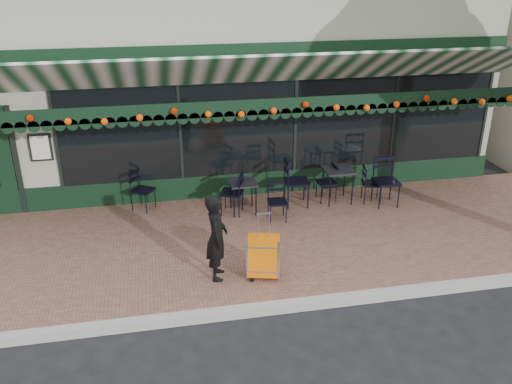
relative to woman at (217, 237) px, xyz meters
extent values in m
plane|color=black|center=(0.69, -0.83, -0.87)|extent=(80.00, 80.00, 0.00)
cube|color=brown|center=(0.69, 1.17, -0.79)|extent=(18.00, 4.00, 0.15)
cube|color=#9E9E99|center=(0.69, -0.91, -0.79)|extent=(18.00, 0.16, 0.15)
cube|color=#9D9888|center=(0.69, 7.17, 1.38)|extent=(12.00, 8.00, 4.50)
cube|color=black|center=(1.89, 3.15, 0.78)|extent=(9.20, 0.04, 2.00)
cube|color=silver|center=(-3.01, 3.11, 0.63)|extent=(0.42, 0.04, 0.55)
cube|color=black|center=(0.69, 1.69, 1.59)|extent=(12.00, 0.03, 0.28)
cylinder|color=#DB4F06|center=(0.69, 1.63, 1.57)|extent=(11.60, 0.12, 0.12)
imported|color=black|center=(0.00, 0.00, 0.00)|extent=(0.41, 0.57, 1.43)
cube|color=orange|center=(0.72, -0.17, -0.32)|extent=(0.55, 0.40, 0.66)
cube|color=black|center=(0.72, -0.17, -0.68)|extent=(0.55, 0.40, 0.07)
cube|color=silver|center=(0.72, -0.17, 0.22)|extent=(0.22, 0.09, 0.41)
cube|color=black|center=(2.84, 2.45, -0.02)|extent=(0.58, 0.58, 0.04)
cylinder|color=black|center=(2.60, 2.21, -0.38)|extent=(0.03, 0.03, 0.68)
cylinder|color=black|center=(3.08, 2.21, -0.38)|extent=(0.03, 0.03, 0.68)
cylinder|color=black|center=(2.60, 2.69, -0.38)|extent=(0.03, 0.03, 0.68)
cylinder|color=black|center=(3.08, 2.69, -0.38)|extent=(0.03, 0.03, 0.68)
cube|color=black|center=(0.82, 2.31, -0.08)|extent=(0.53, 0.53, 0.04)
cylinder|color=black|center=(0.60, 2.09, -0.41)|extent=(0.03, 0.03, 0.62)
cylinder|color=black|center=(1.04, 2.09, -0.41)|extent=(0.03, 0.03, 0.62)
cylinder|color=black|center=(0.60, 2.53, -0.41)|extent=(0.03, 0.03, 0.62)
cylinder|color=black|center=(1.04, 2.53, -0.41)|extent=(0.03, 0.03, 0.62)
camera|label=1|loc=(-0.84, -7.45, 4.02)|focal=38.00mm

